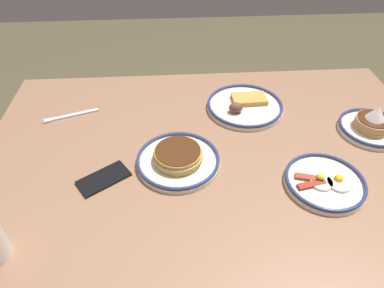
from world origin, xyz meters
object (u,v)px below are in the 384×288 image
at_px(plate_near_main, 245,106).
at_px(plate_center_pancakes, 372,125).
at_px(plate_far_companion, 178,159).
at_px(plate_far_side, 325,182).
at_px(fork_near, 71,116).
at_px(cell_phone, 104,179).

relative_size(plate_near_main, plate_center_pancakes, 1.30).
height_order(plate_near_main, plate_center_pancakes, plate_center_pancakes).
relative_size(plate_near_main, plate_far_companion, 1.09).
bearing_deg(plate_center_pancakes, plate_far_companion, 9.80).
bearing_deg(plate_far_side, plate_far_companion, -15.82).
relative_size(plate_center_pancakes, fork_near, 1.11).
distance_m(plate_far_side, fork_near, 0.86).
height_order(plate_near_main, cell_phone, plate_near_main).
distance_m(plate_near_main, cell_phone, 0.56).
bearing_deg(plate_near_main, fork_near, 0.46).
bearing_deg(cell_phone, fork_near, -98.06).
bearing_deg(plate_far_side, plate_center_pancakes, -136.56).
height_order(plate_near_main, plate_far_side, plate_near_main).
xyz_separation_m(plate_center_pancakes, cell_phone, (0.86, 0.16, -0.02)).
xyz_separation_m(plate_far_side, fork_near, (0.78, -0.38, -0.01)).
relative_size(plate_near_main, plate_far_side, 1.22).
bearing_deg(fork_near, plate_far_companion, 144.58).
distance_m(plate_center_pancakes, plate_far_companion, 0.65).
relative_size(plate_center_pancakes, plate_far_companion, 0.84).
bearing_deg(fork_near, plate_near_main, -179.54).
xyz_separation_m(plate_center_pancakes, plate_far_side, (0.24, 0.23, -0.01)).
relative_size(plate_far_companion, cell_phone, 1.74).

